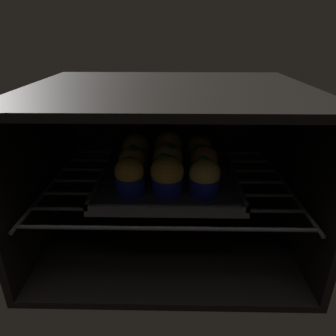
# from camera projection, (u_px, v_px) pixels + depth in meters

# --- Properties ---
(oven_cavity) EXTENTS (0.59, 0.47, 0.37)m
(oven_cavity) POSITION_uv_depth(u_px,v_px,m) (168.00, 161.00, 0.75)
(oven_cavity) COLOR black
(oven_cavity) RESTS_ON ground
(oven_rack) EXTENTS (0.55, 0.42, 0.01)m
(oven_rack) POSITION_uv_depth(u_px,v_px,m) (168.00, 181.00, 0.73)
(oven_rack) COLOR #4C494C
(oven_rack) RESTS_ON oven_cavity
(baking_tray) EXTENTS (0.31, 0.31, 0.02)m
(baking_tray) POSITION_uv_depth(u_px,v_px,m) (168.00, 179.00, 0.71)
(baking_tray) COLOR #4C4C51
(baking_tray) RESTS_ON oven_rack
(muffin_row0_col0) EXTENTS (0.06, 0.06, 0.08)m
(muffin_row0_col0) POSITION_uv_depth(u_px,v_px,m) (130.00, 176.00, 0.63)
(muffin_row0_col0) COLOR #1928B7
(muffin_row0_col0) RESTS_ON baking_tray
(muffin_row0_col1) EXTENTS (0.07, 0.07, 0.09)m
(muffin_row0_col1) POSITION_uv_depth(u_px,v_px,m) (168.00, 175.00, 0.62)
(muffin_row0_col1) COLOR #1928B7
(muffin_row0_col1) RESTS_ON baking_tray
(muffin_row0_col2) EXTENTS (0.06, 0.06, 0.08)m
(muffin_row0_col2) POSITION_uv_depth(u_px,v_px,m) (205.00, 177.00, 0.62)
(muffin_row0_col2) COLOR #1928B7
(muffin_row0_col2) RESTS_ON baking_tray
(muffin_row1_col0) EXTENTS (0.06, 0.06, 0.08)m
(muffin_row1_col0) POSITION_uv_depth(u_px,v_px,m) (132.00, 163.00, 0.70)
(muffin_row1_col0) COLOR red
(muffin_row1_col0) RESTS_ON baking_tray
(muffin_row1_col1) EXTENTS (0.07, 0.07, 0.08)m
(muffin_row1_col1) POSITION_uv_depth(u_px,v_px,m) (168.00, 161.00, 0.70)
(muffin_row1_col1) COLOR silver
(muffin_row1_col1) RESTS_ON baking_tray
(muffin_row1_col2) EXTENTS (0.06, 0.06, 0.08)m
(muffin_row1_col2) POSITION_uv_depth(u_px,v_px,m) (204.00, 163.00, 0.69)
(muffin_row1_col2) COLOR #0C8C84
(muffin_row1_col2) RESTS_ON baking_tray
(muffin_row2_col0) EXTENTS (0.07, 0.07, 0.08)m
(muffin_row2_col0) POSITION_uv_depth(u_px,v_px,m) (136.00, 150.00, 0.77)
(muffin_row2_col0) COLOR #0C8C84
(muffin_row2_col0) RESTS_ON baking_tray
(muffin_row2_col1) EXTENTS (0.07, 0.07, 0.08)m
(muffin_row2_col1) POSITION_uv_depth(u_px,v_px,m) (168.00, 149.00, 0.76)
(muffin_row2_col1) COLOR #0C8C84
(muffin_row2_col1) RESTS_ON baking_tray
(muffin_row2_col2) EXTENTS (0.06, 0.06, 0.07)m
(muffin_row2_col2) POSITION_uv_depth(u_px,v_px,m) (199.00, 150.00, 0.77)
(muffin_row2_col2) COLOR #0C8C84
(muffin_row2_col2) RESTS_ON baking_tray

